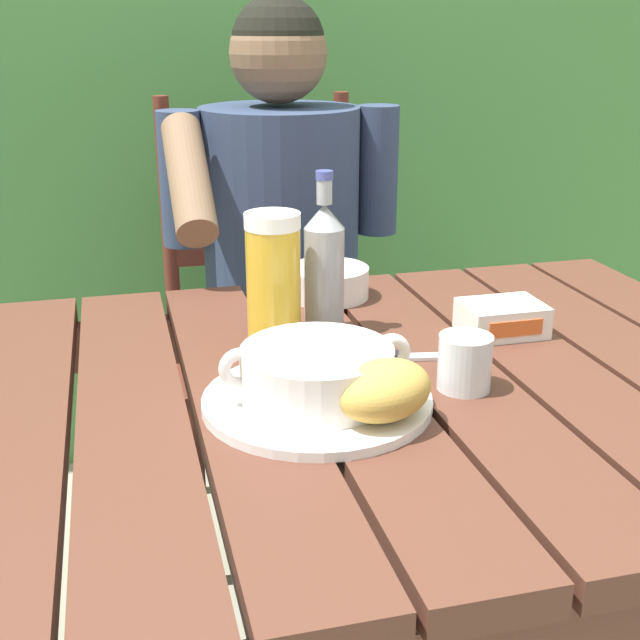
% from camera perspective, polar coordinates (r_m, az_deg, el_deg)
% --- Properties ---
extents(dining_table, '(1.22, 0.86, 0.75)m').
position_cam_1_polar(dining_table, '(1.09, 2.06, -8.99)').
color(dining_table, '#512C20').
rests_on(dining_table, ground_plane).
extents(hedge_backdrop, '(3.43, 0.85, 2.96)m').
position_cam_1_polar(hedge_backdrop, '(2.47, -11.37, 19.51)').
color(hedge_backdrop, '#447C3D').
rests_on(hedge_backdrop, ground_plane).
extents(chair_near_diner, '(0.46, 0.42, 1.02)m').
position_cam_1_polar(chair_near_diner, '(1.94, -3.55, -0.84)').
color(chair_near_diner, '#56251B').
rests_on(chair_near_diner, ground_plane).
extents(person_eating, '(0.48, 0.47, 1.23)m').
position_cam_1_polar(person_eating, '(1.68, -2.51, 4.31)').
color(person_eating, '#2D3854').
rests_on(person_eating, ground_plane).
extents(serving_plate, '(0.27, 0.27, 0.01)m').
position_cam_1_polar(serving_plate, '(0.98, -0.21, -5.63)').
color(serving_plate, white).
rests_on(serving_plate, dining_table).
extents(soup_bowl, '(0.23, 0.18, 0.07)m').
position_cam_1_polar(soup_bowl, '(0.96, -0.21, -3.59)').
color(soup_bowl, white).
rests_on(soup_bowl, serving_plate).
extents(bread_roll, '(0.15, 0.13, 0.07)m').
position_cam_1_polar(bread_roll, '(0.92, 4.55, -4.86)').
color(bread_roll, gold).
rests_on(bread_roll, serving_plate).
extents(beer_glass, '(0.08, 0.08, 0.19)m').
position_cam_1_polar(beer_glass, '(1.13, -3.25, 2.79)').
color(beer_glass, gold).
rests_on(beer_glass, dining_table).
extents(beer_bottle, '(0.06, 0.06, 0.24)m').
position_cam_1_polar(beer_bottle, '(1.18, 0.30, 3.77)').
color(beer_bottle, '#94949A').
rests_on(beer_bottle, dining_table).
extents(water_glass_small, '(0.07, 0.07, 0.07)m').
position_cam_1_polar(water_glass_small, '(1.03, 10.03, -2.91)').
color(water_glass_small, silver).
rests_on(water_glass_small, dining_table).
extents(butter_tub, '(0.12, 0.09, 0.05)m').
position_cam_1_polar(butter_tub, '(1.22, 12.53, 0.11)').
color(butter_tub, white).
rests_on(butter_tub, dining_table).
extents(table_knife, '(0.15, 0.04, 0.01)m').
position_cam_1_polar(table_knife, '(1.11, 5.69, -2.56)').
color(table_knife, silver).
rests_on(table_knife, dining_table).
extents(diner_bowl, '(0.13, 0.13, 0.05)m').
position_cam_1_polar(diner_bowl, '(1.35, 0.56, 2.65)').
color(diner_bowl, white).
rests_on(diner_bowl, dining_table).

